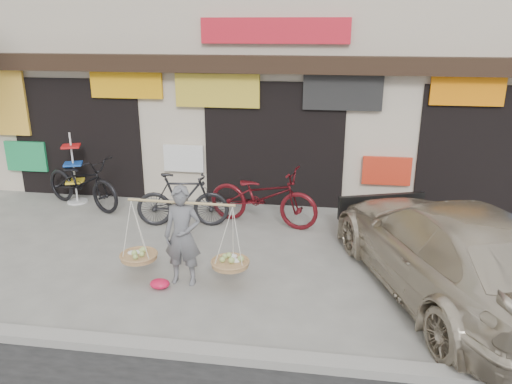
# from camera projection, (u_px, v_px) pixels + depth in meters

# --- Properties ---
(ground) EXTENTS (70.00, 70.00, 0.00)m
(ground) POSITION_uv_depth(u_px,v_px,m) (247.00, 279.00, 7.89)
(ground) COLOR gray
(ground) RESTS_ON ground
(kerb) EXTENTS (70.00, 0.25, 0.12)m
(kerb) POSITION_uv_depth(u_px,v_px,m) (220.00, 354.00, 5.99)
(kerb) COLOR gray
(kerb) RESTS_ON ground
(shophouse_block) EXTENTS (14.00, 6.32, 7.00)m
(shophouse_block) POSITION_uv_depth(u_px,v_px,m) (288.00, 40.00, 12.80)
(shophouse_block) COLOR beige
(shophouse_block) RESTS_ON ground
(street_vendor) EXTENTS (2.02, 0.59, 1.57)m
(street_vendor) POSITION_uv_depth(u_px,v_px,m) (183.00, 240.00, 7.56)
(street_vendor) COLOR slate
(street_vendor) RESTS_ON ground
(bike_0) EXTENTS (2.31, 1.59, 1.15)m
(bike_0) POSITION_uv_depth(u_px,v_px,m) (82.00, 182.00, 10.83)
(bike_0) COLOR black
(bike_0) RESTS_ON ground
(bike_1) EXTENTS (1.88, 0.77, 1.10)m
(bike_1) POSITION_uv_depth(u_px,v_px,m) (182.00, 200.00, 9.78)
(bike_1) COLOR black
(bike_1) RESTS_ON ground
(bike_2) EXTENTS (2.38, 1.27, 1.19)m
(bike_2) POSITION_uv_depth(u_px,v_px,m) (263.00, 196.00, 9.87)
(bike_2) COLOR #500D13
(bike_2) RESTS_ON ground
(suv) EXTENTS (3.52, 5.35, 1.44)m
(suv) POSITION_uv_depth(u_px,v_px,m) (449.00, 250.00, 7.23)
(suv) COLOR #BFB199
(suv) RESTS_ON ground
(display_rack) EXTENTS (0.49, 0.49, 1.60)m
(display_rack) POSITION_uv_depth(u_px,v_px,m) (74.00, 175.00, 11.07)
(display_rack) COLOR silver
(display_rack) RESTS_ON ground
(red_bag) EXTENTS (0.31, 0.25, 0.14)m
(red_bag) POSITION_uv_depth(u_px,v_px,m) (160.00, 284.00, 7.59)
(red_bag) COLOR red
(red_bag) RESTS_ON ground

